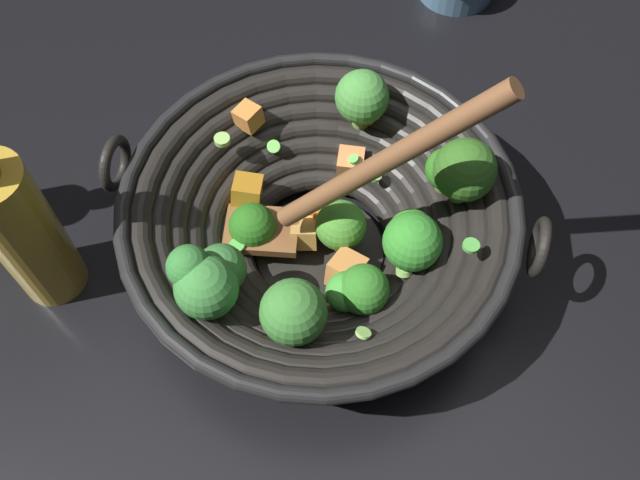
% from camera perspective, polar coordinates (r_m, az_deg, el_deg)
% --- Properties ---
extents(ground_plane, '(4.00, 4.00, 0.00)m').
position_cam_1_polar(ground_plane, '(0.70, -0.03, -1.13)').
color(ground_plane, black).
extents(wok, '(0.37, 0.36, 0.26)m').
position_cam_1_polar(wok, '(0.64, 0.13, 1.53)').
color(wok, black).
rests_on(wok, ground).
extents(cooking_oil_bottle, '(0.06, 0.06, 0.23)m').
position_cam_1_polar(cooking_oil_bottle, '(0.65, -23.24, 0.83)').
color(cooking_oil_bottle, gold).
rests_on(cooking_oil_bottle, ground).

